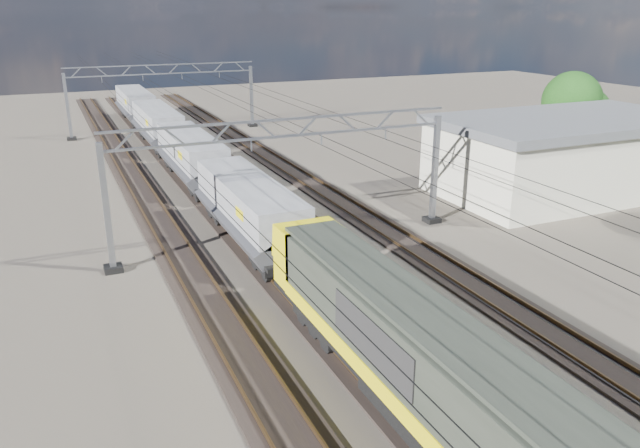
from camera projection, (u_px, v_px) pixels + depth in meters
name	position (u px, v px, depth m)	size (l,w,h in m)	color
ground	(317.00, 270.00, 31.67)	(160.00, 160.00, 0.00)	#2C2621
track_outer_west	(201.00, 289.00, 29.36)	(2.60, 140.00, 0.30)	black
track_loco	(280.00, 275.00, 30.88)	(2.60, 140.00, 0.30)	black
track_inner_east	(353.00, 262.00, 32.40)	(2.60, 140.00, 0.30)	black
track_outer_east	(418.00, 251.00, 33.93)	(2.60, 140.00, 0.30)	black
catenary_gantry_mid	(288.00, 177.00, 33.84)	(19.90, 0.90, 7.11)	gray
catenary_gantry_far	(164.00, 96.00, 64.95)	(19.90, 0.90, 7.11)	gray
overhead_wires	(263.00, 131.00, 36.69)	(12.03, 140.00, 0.53)	black
locomotive	(425.00, 363.00, 19.06)	(2.76, 21.10, 3.62)	black
hopper_wagon_lead	(249.00, 206.00, 34.38)	(3.38, 13.00, 3.25)	black
hopper_wagon_mid	(191.00, 154.00, 46.65)	(3.38, 13.00, 3.25)	black
hopper_wagon_third	(158.00, 123.00, 58.93)	(3.38, 13.00, 3.25)	black
hopper_wagon_fourth	(135.00, 103.00, 71.20)	(3.38, 13.00, 3.25)	black
industrial_shed	(567.00, 154.00, 44.33)	(18.60, 10.60, 5.40)	beige
tree_far	(576.00, 104.00, 53.55)	(5.50, 5.10, 7.53)	#311F16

